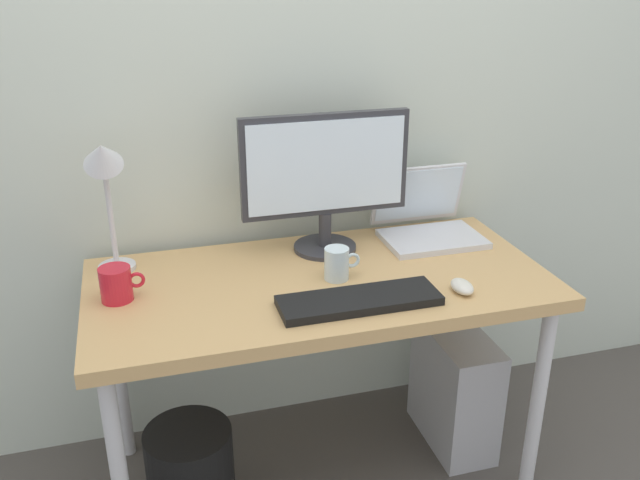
{
  "coord_description": "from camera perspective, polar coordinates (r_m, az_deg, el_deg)",
  "views": [
    {
      "loc": [
        -0.49,
        -1.71,
        1.58
      ],
      "look_at": [
        0.0,
        0.0,
        0.83
      ],
      "focal_mm": 37.9,
      "sensor_mm": 36.0,
      "label": 1
    }
  ],
  "objects": [
    {
      "name": "ground_plane",
      "position": [
        2.38,
        0.0,
        -18.78
      ],
      "size": [
        6.0,
        6.0,
        0.0
      ],
      "primitive_type": "plane",
      "color": "#4C4742"
    },
    {
      "name": "back_wall",
      "position": [
        2.17,
        -2.92,
        15.41
      ],
      "size": [
        4.4,
        0.04,
        2.6
      ],
      "primitive_type": "cube",
      "color": "silver",
      "rests_on": "ground_plane"
    },
    {
      "name": "desk",
      "position": [
        2.01,
        0.0,
        -4.9
      ],
      "size": [
        1.34,
        0.65,
        0.71
      ],
      "color": "tan",
      "rests_on": "ground_plane"
    },
    {
      "name": "monitor",
      "position": [
        2.08,
        0.46,
        5.56
      ],
      "size": [
        0.53,
        0.2,
        0.44
      ],
      "color": "#333338",
      "rests_on": "desk"
    },
    {
      "name": "laptop",
      "position": [
        2.28,
        8.96,
        1.71
      ],
      "size": [
        0.32,
        0.28,
        0.23
      ],
      "color": "silver",
      "rests_on": "desk"
    },
    {
      "name": "desk_lamp",
      "position": [
        1.99,
        -17.7,
        5.18
      ],
      "size": [
        0.11,
        0.16,
        0.43
      ],
      "color": "silver",
      "rests_on": "desk"
    },
    {
      "name": "keyboard",
      "position": [
        1.83,
        3.33,
        -5.11
      ],
      "size": [
        0.44,
        0.14,
        0.02
      ],
      "primitive_type": "cube",
      "color": "black",
      "rests_on": "desk"
    },
    {
      "name": "mouse",
      "position": [
        1.93,
        11.9,
        -3.87
      ],
      "size": [
        0.06,
        0.09,
        0.03
      ],
      "primitive_type": "ellipsoid",
      "color": "silver",
      "rests_on": "desk"
    },
    {
      "name": "coffee_mug",
      "position": [
        1.91,
        -16.81,
        -3.57
      ],
      "size": [
        0.12,
        0.09,
        0.1
      ],
      "color": "red",
      "rests_on": "desk"
    },
    {
      "name": "glass_cup",
      "position": [
        1.95,
        1.47,
        -2.0
      ],
      "size": [
        0.11,
        0.07,
        0.1
      ],
      "color": "silver",
      "rests_on": "desk"
    },
    {
      "name": "computer_tower",
      "position": [
        2.42,
        11.29,
        -12.16
      ],
      "size": [
        0.18,
        0.36,
        0.42
      ],
      "primitive_type": "cube",
      "color": "#B2B2B7",
      "rests_on": "ground_plane"
    },
    {
      "name": "wastebasket",
      "position": [
        2.18,
        -10.85,
        -18.72
      ],
      "size": [
        0.26,
        0.26,
        0.3
      ],
      "primitive_type": "cylinder",
      "color": "black",
      "rests_on": "ground_plane"
    }
  ]
}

